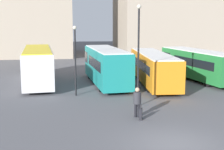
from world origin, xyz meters
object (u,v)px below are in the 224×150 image
Objects in this scene: bus_1 at (106,65)px; lamp_post_1 at (138,49)px; bus_2 at (153,67)px; traveler at (137,100)px; lamp_post_2 at (75,55)px; bus_3 at (198,64)px; bus_0 at (38,64)px; suitcase at (141,114)px.

bus_1 is 1.49× the size of lamp_post_1.
lamp_post_1 reaches higher than bus_2.
lamp_post_2 is (-3.46, 6.07, 2.08)m from traveler.
traveler is (-8.48, -11.33, -0.51)m from bus_3.
bus_0 is at bearing 48.32° from traveler.
suitcase is at bearing -61.61° from lamp_post_2.
traveler is at bearing 133.42° from bus_3.
lamp_post_1 is (1.19, -7.94, 2.10)m from bus_1.
bus_0 is 10.58m from bus_2.
lamp_post_1 is at bearing -147.44° from bus_0.
bus_1 reaches higher than bus_0.
bus_1 is at bearing 98.55° from lamp_post_1.
lamp_post_2 is at bearing 122.68° from bus_2.
suitcase is at bearing 134.92° from bus_3.
bus_1 is 5.23m from lamp_post_2.
traveler reaches higher than suitcase.
traveler is 7.29m from lamp_post_2.
lamp_post_1 reaches higher than lamp_post_2.
bus_1 is 10.37× the size of suitcase.
traveler is (6.81, -11.73, -0.68)m from bus_0.
traveler is (-3.63, -10.03, -0.48)m from bus_2.
bus_0 is 6.72m from lamp_post_2.
bus_1 is 0.85× the size of bus_2.
bus_3 is (4.85, 1.29, 0.03)m from bus_2.
bus_2 is 1.08× the size of bus_3.
bus_0 is at bearing 127.99° from lamp_post_1.
bus_0 is at bearing 120.61° from lamp_post_2.
bus_3 is 12.22m from lamp_post_1.
bus_3 is (15.29, -0.41, -0.17)m from bus_0.
lamp_post_2 reaches higher than bus_0.
bus_2 is 1.76× the size of lamp_post_1.
bus_2 is 5.02m from bus_3.
bus_3 is 14.56m from suitcase.
lamp_post_1 is (7.36, -9.42, 2.11)m from bus_0.
bus_1 is 10.30m from traveler.
bus_3 is at bearing -17.13° from suitcase.
bus_1 reaches higher than traveler.
lamp_post_1 is at bearing -43.16° from lamp_post_2.
lamp_post_2 is (-4.01, 3.76, -0.71)m from lamp_post_1.
bus_3 reaches higher than traveler.
bus_3 is at bearing -18.64° from traveler.
bus_0 reaches higher than bus_2.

